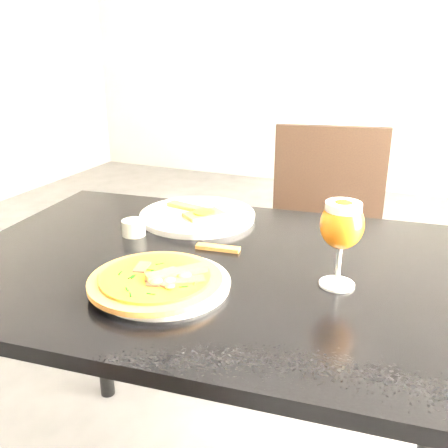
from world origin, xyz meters
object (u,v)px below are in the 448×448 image
at_px(chair_far, 325,247).
at_px(dining_table, 221,298).
at_px(beer_glass, 342,225).
at_px(pizza, 156,279).

bearing_deg(chair_far, dining_table, -109.03).
xyz_separation_m(dining_table, beer_glass, (0.26, -0.01, 0.22)).
height_order(dining_table, pizza, pizza).
height_order(chair_far, pizza, chair_far).
bearing_deg(dining_table, beer_glass, -7.79).
bearing_deg(dining_table, chair_far, 77.46).
distance_m(dining_table, beer_glass, 0.34).
xyz_separation_m(chair_far, beer_glass, (0.17, -0.76, 0.37)).
height_order(dining_table, beer_glass, beer_glass).
bearing_deg(chair_far, beer_glass, -89.68).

